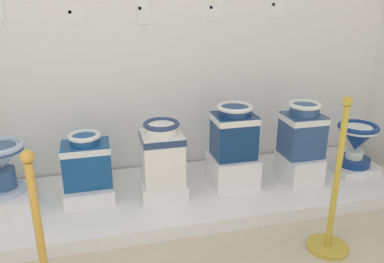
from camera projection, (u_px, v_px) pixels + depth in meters
name	position (u px, v px, depth m)	size (l,w,h in m)	color
wall_back	(181.00, 9.00, 3.24)	(4.10, 0.06, 2.99)	white
display_platform	(198.00, 193.00, 3.22)	(3.50, 1.03, 0.11)	white
plinth_block_tall_cobalt	(9.00, 201.00, 2.84)	(0.37, 0.38, 0.15)	white
antique_toilet_tall_cobalt	(1.00, 160.00, 2.73)	(0.34, 0.34, 0.38)	#A9BCD8
plinth_block_leftmost	(90.00, 190.00, 3.04)	(0.37, 0.38, 0.11)	white
antique_toilet_leftmost	(87.00, 159.00, 2.95)	(0.36, 0.26, 0.42)	navy
plinth_block_slender_white	(163.00, 189.00, 3.05)	(0.35, 0.29, 0.12)	white
antique_toilet_slender_white	(162.00, 152.00, 2.94)	(0.31, 0.31, 0.49)	white
plinth_block_broad_patterned	(232.00, 170.00, 3.23)	(0.37, 0.37, 0.25)	white
antique_toilet_broad_patterned	(234.00, 130.00, 3.11)	(0.33, 0.29, 0.44)	navy
plinth_block_squat_floral	(299.00, 167.00, 3.32)	(0.28, 0.38, 0.22)	white
antique_toilet_squat_floral	(303.00, 129.00, 3.20)	(0.32, 0.29, 0.45)	navy
plinth_block_rightmost	(352.00, 168.00, 3.48)	(0.35, 0.32, 0.06)	white
antique_toilet_rightmost	(356.00, 140.00, 3.39)	(0.35, 0.35, 0.38)	navy
info_placard_second	(76.00, 16.00, 3.03)	(0.14, 0.01, 0.11)	white
info_placard_third	(143.00, 14.00, 3.15)	(0.09, 0.01, 0.16)	white
info_placard_fourth	(215.00, 12.00, 3.29)	(0.12, 0.01, 0.14)	white
info_placard_fifth	(277.00, 9.00, 3.41)	(0.12, 0.01, 0.14)	white
stanchion_post_near_right	(332.00, 209.00, 2.51)	(0.27, 0.27, 1.06)	gold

